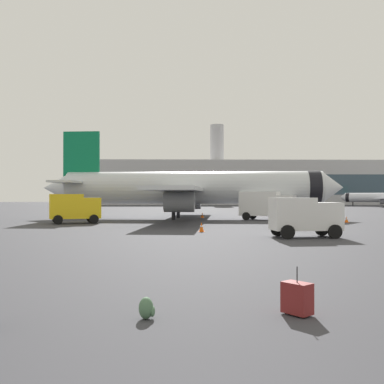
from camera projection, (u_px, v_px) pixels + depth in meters
airplane_at_gate at (191, 188)px, 52.03m from camera, size 35.77×32.32×10.50m
airplane_taxiing at (384, 198)px, 113.50m from camera, size 20.23×18.74×6.64m
service_truck at (74, 207)px, 43.34m from camera, size 5.26×3.78×2.90m
fuel_truck at (267, 204)px, 49.40m from camera, size 6.45×4.77×3.20m
cargo_van at (304, 215)px, 28.65m from camera, size 4.55×2.65×2.60m
safety_cone_near at (311, 219)px, 43.45m from camera, size 0.44×0.44×0.82m
safety_cone_mid at (347, 220)px, 44.89m from camera, size 0.44×0.44×0.61m
safety_cone_far at (202, 227)px, 33.23m from camera, size 0.44×0.44×0.74m
safety_cone_outer at (202, 215)px, 54.55m from camera, size 0.44×0.44×0.70m
rolling_suitcase at (297, 298)px, 9.98m from camera, size 0.71×0.75×1.10m
traveller_backpack at (147, 308)px, 9.66m from camera, size 0.36×0.40×0.48m
terminal_building at (238, 183)px, 142.90m from camera, size 94.33×18.01×25.84m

